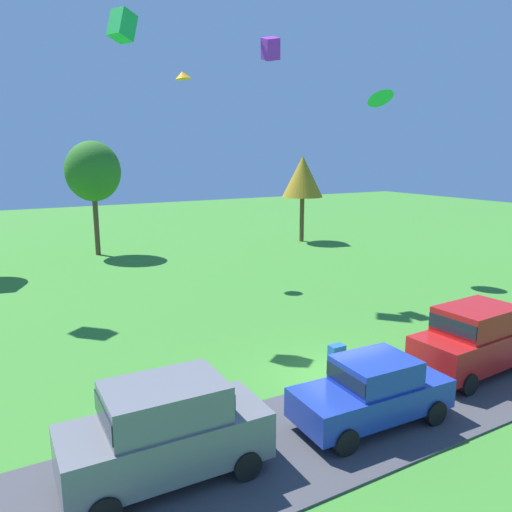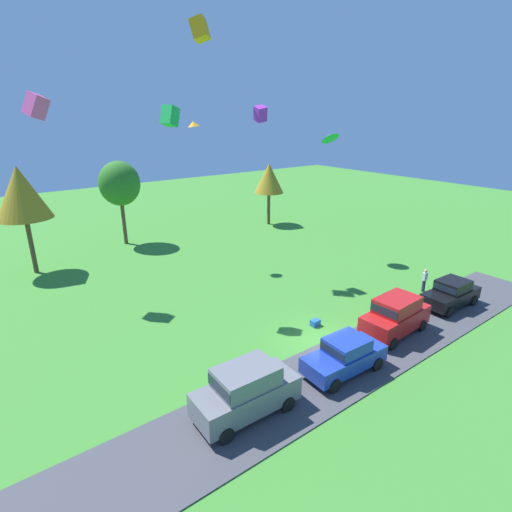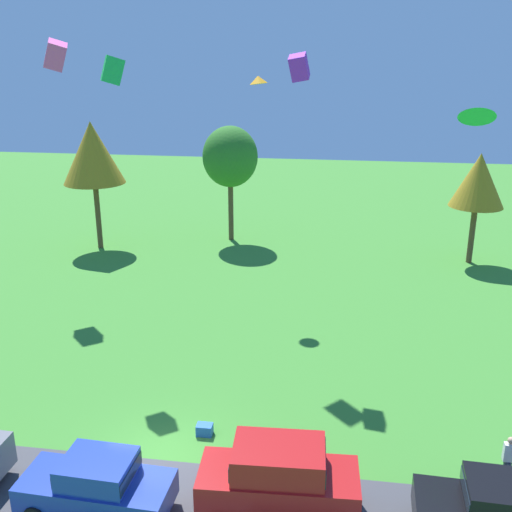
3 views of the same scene
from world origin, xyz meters
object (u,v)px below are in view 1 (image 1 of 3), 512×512
car_suv_near_entrance (475,337)px  cooler_box (337,350)px  kite_delta_low_drifter (380,96)px  kite_box_trailing_tail (270,49)px  kite_delta_topmost (183,75)px  kite_box_near_flag (122,26)px  car_sedan_far_end (373,389)px  car_suv_by_flagpole (165,428)px  tree_lone_near (93,172)px  tree_right_of_center (303,177)px

car_suv_near_entrance → cooler_box: (-3.00, 3.46, -1.10)m
kite_delta_low_drifter → kite_box_trailing_tail: bearing=-178.6°
kite_delta_topmost → kite_box_near_flag: size_ratio=0.88×
kite_delta_low_drifter → car_sedan_far_end: bearing=-132.5°
car_suv_near_entrance → kite_box_trailing_tail: (-0.62, 12.17, 10.97)m
kite_box_near_flag → car_suv_by_flagpole: bearing=-103.2°
kite_delta_topmost → kite_box_trailing_tail: bearing=-64.9°
car_suv_by_flagpole → car_sedan_far_end: (5.65, -0.52, -0.25)m
car_suv_near_entrance → kite_delta_topmost: size_ratio=5.02×
car_suv_near_entrance → car_sedan_far_end: bearing=-171.9°
tree_lone_near → kite_delta_topmost: 11.21m
kite_delta_low_drifter → tree_right_of_center: bearing=76.0°
car_suv_by_flagpole → car_sedan_far_end: size_ratio=1.04×
car_suv_by_flagpole → kite_box_near_flag: 15.63m
car_sedan_far_end → kite_box_trailing_tail: kite_box_trailing_tail is taller
kite_box_trailing_tail → kite_box_near_flag: size_ratio=0.94×
kite_box_near_flag → tree_lone_near: bearing=83.3°
car_suv_by_flagpole → kite_delta_topmost: bearing=66.5°
kite_delta_topmost → kite_delta_low_drifter: kite_delta_topmost is taller
car_suv_near_entrance → kite_box_trailing_tail: size_ratio=4.71×
tree_right_of_center → kite_delta_low_drifter: kite_delta_low_drifter is taller
car_suv_near_entrance → kite_delta_topmost: 20.50m
car_suv_near_entrance → tree_right_of_center: tree_right_of_center is taller
cooler_box → kite_delta_topmost: bearing=90.5°
car_suv_by_flagpole → cooler_box: car_suv_by_flagpole is taller
kite_delta_low_drifter → car_suv_by_flagpole: bearing=-144.5°
car_suv_near_entrance → kite_delta_topmost: (-3.12, 17.49, 10.22)m
car_sedan_far_end → kite_box_near_flag: (-3.08, 11.47, 11.10)m
car_sedan_far_end → tree_right_of_center: (14.90, 24.71, 4.29)m
car_suv_by_flagpole → kite_delta_low_drifter: kite_delta_low_drifter is taller
cooler_box → kite_delta_low_drifter: bearing=42.2°
car_suv_near_entrance → kite_box_trailing_tail: 16.39m
kite_delta_topmost → kite_box_near_flag: 8.52m
tree_right_of_center → kite_delta_low_drifter: 13.04m
tree_lone_near → kite_box_near_flag: size_ratio=7.67×
car_sedan_far_end → kite_box_near_flag: size_ratio=4.22×
cooler_box → kite_delta_topmost: (-0.11, 14.04, 11.32)m
car_suv_near_entrance → kite_box_near_flag: 17.35m
car_sedan_far_end → cooler_box: 4.80m
tree_lone_near → cooler_box: (3.40, -23.20, -5.77)m
car_sedan_far_end → cooler_box: bearing=62.5°
tree_lone_near → kite_delta_low_drifter: kite_delta_low_drifter is taller
car_suv_near_entrance → tree_right_of_center: size_ratio=0.67×
car_suv_near_entrance → kite_delta_low_drifter: (6.81, 12.35, 9.16)m
tree_right_of_center → kite_delta_topmost: (-12.83, -6.48, 6.19)m
car_suv_by_flagpole → kite_delta_topmost: 21.86m
tree_right_of_center → kite_box_trailing_tail: kite_box_trailing_tail is taller
car_sedan_far_end → kite_delta_low_drifter: 20.09m
tree_right_of_center → tree_lone_near: bearing=170.6°
car_sedan_far_end → tree_lone_near: 27.86m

